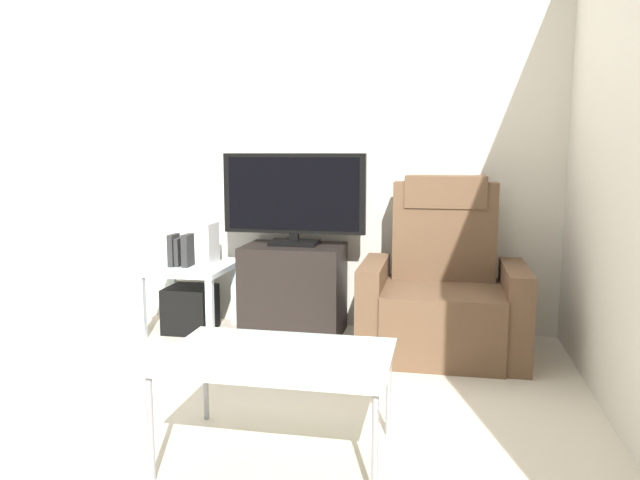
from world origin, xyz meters
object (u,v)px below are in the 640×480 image
at_px(coffee_table, 278,360).
at_px(game_console, 209,245).
at_px(book_leftmost, 174,250).
at_px(cell_phone, 269,345).
at_px(television, 294,197).
at_px(side_table, 190,276).
at_px(book_middle, 179,252).
at_px(recliner_armchair, 443,292).
at_px(subwoofer_box, 191,309).
at_px(book_rightmost, 188,250).
at_px(tv_stand, 294,290).

bearing_deg(coffee_table, game_console, 119.94).
height_order(book_leftmost, cell_phone, book_leftmost).
bearing_deg(game_console, book_leftmost, -173.02).
relative_size(television, side_table, 1.78).
bearing_deg(book_middle, recliner_armchair, -2.44).
bearing_deg(side_table, coffee_table, -56.11).
bearing_deg(game_console, subwoofer_box, -176.05).
relative_size(book_rightmost, coffee_table, 0.25).
height_order(side_table, book_rightmost, book_rightmost).
distance_m(subwoofer_box, book_rightmost, 0.41).
relative_size(tv_stand, side_table, 1.23).
height_order(side_table, cell_phone, side_table).
height_order(recliner_armchair, subwoofer_box, recliner_armchair).
bearing_deg(side_table, recliner_armchair, -3.20).
bearing_deg(book_leftmost, book_middle, 0.00).
bearing_deg(book_leftmost, recliner_armchair, -2.39).
distance_m(side_table, coffee_table, 1.90).
bearing_deg(book_rightmost, book_middle, 180.00).
relative_size(subwoofer_box, book_leftmost, 1.43).
xyz_separation_m(side_table, book_rightmost, (0.00, -0.02, 0.18)).
height_order(tv_stand, book_middle, book_middle).
bearing_deg(book_rightmost, game_console, 11.84).
bearing_deg(book_leftmost, cell_phone, -53.36).
relative_size(tv_stand, coffee_table, 0.74).
relative_size(side_table, coffee_table, 0.60).
bearing_deg(cell_phone, subwoofer_box, 158.70).
xyz_separation_m(recliner_armchair, game_console, (-1.56, 0.11, 0.23)).
distance_m(book_middle, coffee_table, 1.92).
xyz_separation_m(recliner_armchair, side_table, (-1.70, 0.10, 0.01)).
height_order(subwoofer_box, book_rightmost, book_rightmost).
relative_size(television, book_rightmost, 4.37).
bearing_deg(side_table, cell_phone, -56.30).
height_order(recliner_armchair, book_leftmost, recliner_armchair).
height_order(book_middle, book_rightmost, book_rightmost).
xyz_separation_m(recliner_armchair, book_rightmost, (-1.70, 0.08, 0.20)).
xyz_separation_m(side_table, coffee_table, (1.06, -1.58, 0.02)).
xyz_separation_m(television, book_middle, (-0.78, -0.12, -0.38)).
height_order(television, game_console, television).
xyz_separation_m(recliner_armchair, subwoofer_box, (-1.70, 0.10, -0.22)).
bearing_deg(television, subwoofer_box, -171.93).
height_order(tv_stand, recliner_armchair, recliner_armchair).
height_order(book_leftmost, book_middle, book_leftmost).
relative_size(subwoofer_box, cell_phone, 2.07).
height_order(side_table, book_middle, book_middle).
distance_m(television, recliner_armchair, 1.15).
bearing_deg(tv_stand, book_rightmost, -171.82).
distance_m(book_leftmost, book_rightmost, 0.10).
distance_m(tv_stand, recliner_armchair, 1.01).
xyz_separation_m(television, subwoofer_box, (-0.71, -0.10, -0.78)).
height_order(tv_stand, book_leftmost, book_leftmost).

